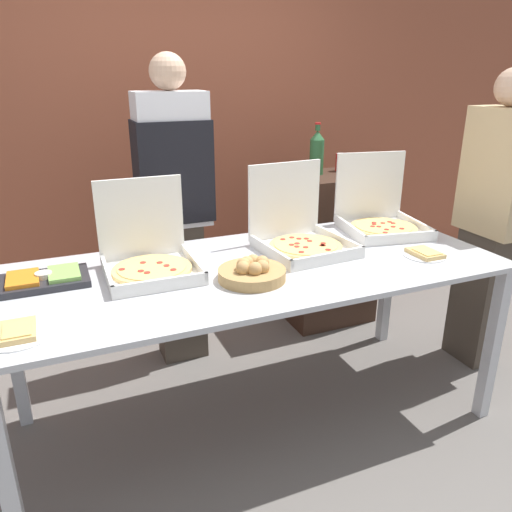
# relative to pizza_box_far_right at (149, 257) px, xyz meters

# --- Properties ---
(ground_plane) EXTENTS (16.00, 16.00, 0.00)m
(ground_plane) POSITION_rel_pizza_box_far_right_xyz_m (0.48, -0.12, -0.95)
(ground_plane) COLOR slate
(brick_wall_behind) EXTENTS (10.00, 0.06, 2.80)m
(brick_wall_behind) POSITION_rel_pizza_box_far_right_xyz_m (0.48, 1.58, 0.45)
(brick_wall_behind) COLOR #9E5138
(brick_wall_behind) RESTS_ON ground_plane
(buffet_table) EXTENTS (2.36, 0.98, 0.87)m
(buffet_table) POSITION_rel_pizza_box_far_right_xyz_m (0.48, -0.12, -0.16)
(buffet_table) COLOR silver
(buffet_table) RESTS_ON ground_plane
(pizza_box_far_right) EXTENTS (0.41, 0.43, 0.41)m
(pizza_box_far_right) POSITION_rel_pizza_box_far_right_xyz_m (0.00, 0.00, 0.00)
(pizza_box_far_right) COLOR white
(pizza_box_far_right) RESTS_ON buffet_table
(pizza_box_near_right) EXTENTS (0.49, 0.51, 0.42)m
(pizza_box_near_right) POSITION_rel_pizza_box_far_right_xyz_m (1.36, 0.12, 0.00)
(pizza_box_near_right) COLOR white
(pizza_box_near_right) RESTS_ON buffet_table
(pizza_box_near_left) EXTENTS (0.45, 0.47, 0.42)m
(pizza_box_near_left) POSITION_rel_pizza_box_far_right_xyz_m (0.78, 0.01, 0.00)
(pizza_box_near_left) COLOR white
(pizza_box_near_left) RESTS_ON buffet_table
(paper_plate_front_left) EXTENTS (0.25, 0.25, 0.03)m
(paper_plate_front_left) POSITION_rel_pizza_box_far_right_xyz_m (-0.55, -0.41, -0.06)
(paper_plate_front_left) COLOR white
(paper_plate_front_left) RESTS_ON buffet_table
(paper_plate_front_center) EXTENTS (0.21, 0.21, 0.03)m
(paper_plate_front_center) POSITION_rel_pizza_box_far_right_xyz_m (1.31, -0.33, -0.06)
(paper_plate_front_center) COLOR white
(paper_plate_front_center) RESTS_ON buffet_table
(veggie_tray) EXTENTS (0.37, 0.24, 0.05)m
(veggie_tray) POSITION_rel_pizza_box_far_right_xyz_m (-0.45, 0.03, -0.05)
(veggie_tray) COLOR #28282D
(veggie_tray) RESTS_ON buffet_table
(bread_basket) EXTENTS (0.30, 0.30, 0.10)m
(bread_basket) POSITION_rel_pizza_box_far_right_xyz_m (0.40, -0.27, -0.04)
(bread_basket) COLOR tan
(bread_basket) RESTS_ON buffet_table
(sideboard_podium) EXTENTS (0.60, 0.47, 1.08)m
(sideboard_podium) POSITION_rel_pizza_box_far_right_xyz_m (1.42, 0.78, -0.41)
(sideboard_podium) COLOR #382319
(sideboard_podium) RESTS_ON ground_plane
(soda_bottle) EXTENTS (0.10, 0.10, 0.34)m
(soda_bottle) POSITION_rel_pizza_box_far_right_xyz_m (1.33, 0.84, 0.28)
(soda_bottle) COLOR #2D6638
(soda_bottle) RESTS_ON sideboard_podium
(soda_can_silver) EXTENTS (0.07, 0.07, 0.12)m
(soda_can_silver) POSITION_rel_pizza_box_far_right_xyz_m (1.59, 0.78, 0.19)
(soda_can_silver) COLOR silver
(soda_can_silver) RESTS_ON sideboard_podium
(soda_can_colored) EXTENTS (0.07, 0.07, 0.12)m
(soda_can_colored) POSITION_rel_pizza_box_far_right_xyz_m (1.55, 0.87, 0.19)
(soda_can_colored) COLOR red
(soda_can_colored) RESTS_ON sideboard_podium
(person_server_vest) EXTENTS (0.42, 0.24, 1.84)m
(person_server_vest) POSITION_rel_pizza_box_far_right_xyz_m (0.29, 0.66, 0.09)
(person_server_vest) COLOR #473D33
(person_server_vest) RESTS_ON ground_plane
(person_guest_cap) EXTENTS (0.22, 0.40, 1.77)m
(person_guest_cap) POSITION_rel_pizza_box_far_right_xyz_m (1.99, -0.10, -0.02)
(person_guest_cap) COLOR #473D33
(person_guest_cap) RESTS_ON ground_plane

